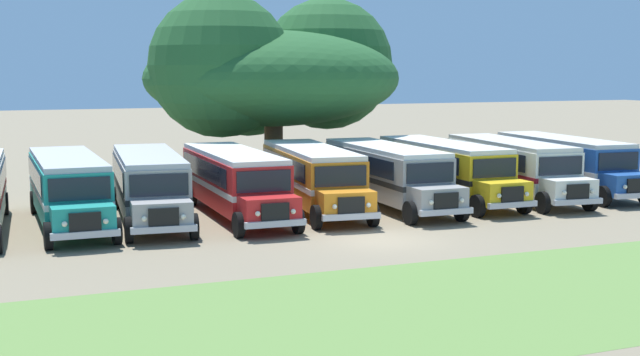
{
  "coord_description": "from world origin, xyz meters",
  "views": [
    {
      "loc": [
        -13.71,
        -27.82,
        6.4
      ],
      "look_at": [
        0.0,
        6.23,
        1.6
      ],
      "focal_mm": 47.0,
      "sensor_mm": 36.0,
      "label": 1
    }
  ],
  "objects_px": {
    "parked_bus_slot_1": "(68,186)",
    "parked_bus_slot_8": "(565,162)",
    "broad_shade_tree": "(271,73)",
    "parked_bus_slot_2": "(149,183)",
    "parked_bus_slot_3": "(235,180)",
    "parked_bus_slot_4": "(313,175)",
    "parked_bus_slot_7": "(512,166)",
    "parked_bus_slot_6": "(445,168)",
    "parked_bus_slot_5": "(387,172)"
  },
  "relations": [
    {
      "from": "parked_bus_slot_6",
      "to": "parked_bus_slot_8",
      "type": "relative_size",
      "value": 0.99
    },
    {
      "from": "parked_bus_slot_3",
      "to": "parked_bus_slot_4",
      "type": "height_order",
      "value": "same"
    },
    {
      "from": "parked_bus_slot_3",
      "to": "parked_bus_slot_7",
      "type": "height_order",
      "value": "same"
    },
    {
      "from": "parked_bus_slot_5",
      "to": "parked_bus_slot_8",
      "type": "xyz_separation_m",
      "value": [
        10.66,
        0.59,
        0.0
      ]
    },
    {
      "from": "parked_bus_slot_1",
      "to": "parked_bus_slot_7",
      "type": "relative_size",
      "value": 0.99
    },
    {
      "from": "parked_bus_slot_4",
      "to": "parked_bus_slot_8",
      "type": "bearing_deg",
      "value": 96.7
    },
    {
      "from": "parked_bus_slot_3",
      "to": "parked_bus_slot_4",
      "type": "relative_size",
      "value": 0.99
    },
    {
      "from": "parked_bus_slot_2",
      "to": "parked_bus_slot_4",
      "type": "xyz_separation_m",
      "value": [
        7.44,
        -0.13,
        0.0
      ]
    },
    {
      "from": "parked_bus_slot_7",
      "to": "broad_shade_tree",
      "type": "xyz_separation_m",
      "value": [
        -9.09,
        10.78,
        4.57
      ]
    },
    {
      "from": "parked_bus_slot_1",
      "to": "parked_bus_slot_8",
      "type": "height_order",
      "value": "same"
    },
    {
      "from": "broad_shade_tree",
      "to": "parked_bus_slot_1",
      "type": "bearing_deg",
      "value": -140.21
    },
    {
      "from": "parked_bus_slot_6",
      "to": "parked_bus_slot_8",
      "type": "distance_m",
      "value": 7.24
    },
    {
      "from": "parked_bus_slot_1",
      "to": "parked_bus_slot_8",
      "type": "bearing_deg",
      "value": 89.74
    },
    {
      "from": "parked_bus_slot_1",
      "to": "parked_bus_slot_2",
      "type": "distance_m",
      "value": 3.32
    },
    {
      "from": "parked_bus_slot_1",
      "to": "parked_bus_slot_6",
      "type": "relative_size",
      "value": 1.0
    },
    {
      "from": "parked_bus_slot_1",
      "to": "broad_shade_tree",
      "type": "height_order",
      "value": "broad_shade_tree"
    },
    {
      "from": "parked_bus_slot_7",
      "to": "parked_bus_slot_4",
      "type": "bearing_deg",
      "value": -86.43
    },
    {
      "from": "parked_bus_slot_3",
      "to": "parked_bus_slot_8",
      "type": "height_order",
      "value": "same"
    },
    {
      "from": "parked_bus_slot_7",
      "to": "parked_bus_slot_8",
      "type": "bearing_deg",
      "value": 103.18
    },
    {
      "from": "parked_bus_slot_2",
      "to": "parked_bus_slot_6",
      "type": "xyz_separation_m",
      "value": [
        14.45,
        -0.04,
        0.0
      ]
    },
    {
      "from": "parked_bus_slot_3",
      "to": "broad_shade_tree",
      "type": "height_order",
      "value": "broad_shade_tree"
    },
    {
      "from": "parked_bus_slot_2",
      "to": "broad_shade_tree",
      "type": "relative_size",
      "value": 0.72
    },
    {
      "from": "parked_bus_slot_8",
      "to": "broad_shade_tree",
      "type": "relative_size",
      "value": 0.72
    },
    {
      "from": "parked_bus_slot_6",
      "to": "parked_bus_slot_8",
      "type": "bearing_deg",
      "value": 91.06
    },
    {
      "from": "parked_bus_slot_4",
      "to": "parked_bus_slot_7",
      "type": "distance_m",
      "value": 10.65
    },
    {
      "from": "parked_bus_slot_7",
      "to": "parked_bus_slot_8",
      "type": "height_order",
      "value": "same"
    },
    {
      "from": "parked_bus_slot_2",
      "to": "parked_bus_slot_5",
      "type": "relative_size",
      "value": 1.01
    },
    {
      "from": "parked_bus_slot_4",
      "to": "broad_shade_tree",
      "type": "xyz_separation_m",
      "value": [
        1.55,
        10.47,
        4.57
      ]
    },
    {
      "from": "parked_bus_slot_3",
      "to": "parked_bus_slot_8",
      "type": "bearing_deg",
      "value": 92.5
    },
    {
      "from": "parked_bus_slot_5",
      "to": "parked_bus_slot_6",
      "type": "bearing_deg",
      "value": 99.9
    },
    {
      "from": "parked_bus_slot_4",
      "to": "broad_shade_tree",
      "type": "bearing_deg",
      "value": 177.54
    },
    {
      "from": "parked_bus_slot_4",
      "to": "parked_bus_slot_5",
      "type": "relative_size",
      "value": 1.01
    },
    {
      "from": "broad_shade_tree",
      "to": "parked_bus_slot_6",
      "type": "bearing_deg",
      "value": -62.22
    },
    {
      "from": "parked_bus_slot_4",
      "to": "parked_bus_slot_6",
      "type": "xyz_separation_m",
      "value": [
        7.02,
        0.09,
        0.0
      ]
    },
    {
      "from": "parked_bus_slot_5",
      "to": "parked_bus_slot_7",
      "type": "relative_size",
      "value": 0.99
    },
    {
      "from": "parked_bus_slot_2",
      "to": "parked_bus_slot_7",
      "type": "xyz_separation_m",
      "value": [
        18.08,
        -0.45,
        0.0
      ]
    },
    {
      "from": "parked_bus_slot_3",
      "to": "parked_bus_slot_7",
      "type": "xyz_separation_m",
      "value": [
        14.42,
        -0.02,
        0.0
      ]
    },
    {
      "from": "parked_bus_slot_3",
      "to": "parked_bus_slot_8",
      "type": "xyz_separation_m",
      "value": [
        18.03,
        0.49,
        0.0
      ]
    },
    {
      "from": "parked_bus_slot_1",
      "to": "parked_bus_slot_7",
      "type": "height_order",
      "value": "same"
    },
    {
      "from": "parked_bus_slot_4",
      "to": "parked_bus_slot_6",
      "type": "bearing_deg",
      "value": 96.72
    },
    {
      "from": "parked_bus_slot_3",
      "to": "parked_bus_slot_5",
      "type": "bearing_deg",
      "value": 90.15
    },
    {
      "from": "parked_bus_slot_3",
      "to": "broad_shade_tree",
      "type": "distance_m",
      "value": 12.85
    },
    {
      "from": "parked_bus_slot_3",
      "to": "parked_bus_slot_1",
      "type": "bearing_deg",
      "value": -93.31
    },
    {
      "from": "parked_bus_slot_3",
      "to": "parked_bus_slot_5",
      "type": "height_order",
      "value": "same"
    },
    {
      "from": "parked_bus_slot_1",
      "to": "parked_bus_slot_2",
      "type": "relative_size",
      "value": 0.99
    },
    {
      "from": "parked_bus_slot_6",
      "to": "broad_shade_tree",
      "type": "bearing_deg",
      "value": -151.88
    },
    {
      "from": "parked_bus_slot_2",
      "to": "parked_bus_slot_8",
      "type": "xyz_separation_m",
      "value": [
        21.7,
        0.05,
        0.0
      ]
    },
    {
      "from": "parked_bus_slot_4",
      "to": "parked_bus_slot_7",
      "type": "bearing_deg",
      "value": 94.25
    },
    {
      "from": "parked_bus_slot_1",
      "to": "parked_bus_slot_4",
      "type": "xyz_separation_m",
      "value": [
        10.75,
        -0.22,
        0.0
      ]
    },
    {
      "from": "parked_bus_slot_2",
      "to": "parked_bus_slot_3",
      "type": "height_order",
      "value": "same"
    }
  ]
}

